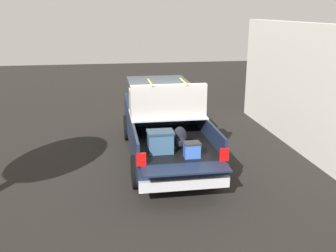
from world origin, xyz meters
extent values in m
plane|color=black|center=(0.00, 0.00, 0.00)|extent=(40.00, 40.00, 0.00)
cube|color=#162138|center=(0.00, 0.00, 0.61)|extent=(5.50, 1.92, 0.48)
cube|color=black|center=(-1.20, 0.00, 0.87)|extent=(2.80, 1.80, 0.04)
cube|color=#162138|center=(-1.20, 0.93, 1.10)|extent=(2.80, 0.06, 0.50)
cube|color=#162138|center=(-1.20, -0.93, 1.10)|extent=(2.80, 0.06, 0.50)
cube|color=#162138|center=(0.17, 0.00, 1.10)|extent=(0.06, 1.80, 0.50)
cube|color=#162138|center=(-2.88, 0.00, 0.87)|extent=(0.55, 1.80, 0.04)
cube|color=#B2B2B7|center=(-0.43, 0.00, 1.37)|extent=(1.25, 1.92, 0.04)
cube|color=#162138|center=(1.35, 0.00, 1.10)|extent=(2.30, 1.92, 0.50)
cube|color=#2D3842|center=(1.25, 0.00, 1.65)|extent=(1.94, 1.76, 0.59)
cube|color=#162138|center=(2.70, 0.00, 1.04)|extent=(0.40, 1.82, 0.38)
cube|color=#B2B2B7|center=(-2.72, 0.00, 0.49)|extent=(0.24, 1.92, 0.24)
cube|color=red|center=(-2.62, 0.88, 1.03)|extent=(0.06, 0.20, 0.28)
cube|color=red|center=(-2.62, -0.88, 1.03)|extent=(0.06, 0.20, 0.28)
cylinder|color=black|center=(1.75, 0.88, 0.39)|extent=(0.78, 0.30, 0.78)
cylinder|color=black|center=(1.75, -0.88, 0.39)|extent=(0.78, 0.30, 0.78)
cylinder|color=black|center=(-1.75, 0.88, 0.39)|extent=(0.78, 0.30, 0.78)
cylinder|color=black|center=(-1.75, -0.88, 0.39)|extent=(0.78, 0.30, 0.78)
cube|color=#335170|center=(-1.89, 0.38, 1.11)|extent=(0.40, 0.55, 0.45)
cube|color=#23394E|center=(-1.89, 0.38, 1.36)|extent=(0.44, 0.59, 0.05)
ellipsoid|color=black|center=(-1.70, -0.10, 1.15)|extent=(0.20, 0.34, 0.52)
ellipsoid|color=black|center=(-1.81, -0.10, 1.07)|extent=(0.09, 0.24, 0.23)
cube|color=#3359B2|center=(-2.30, -0.25, 1.04)|extent=(0.26, 0.34, 0.30)
cube|color=#262628|center=(-2.30, -0.25, 1.21)|extent=(0.28, 0.36, 0.04)
cube|color=#9E9993|center=(-0.43, 0.00, 1.60)|extent=(0.83, 1.90, 0.42)
cube|color=#9E9993|center=(-0.76, 0.00, 2.01)|extent=(0.16, 1.90, 0.40)
cube|color=#9E9993|center=(-0.38, 0.85, 1.92)|extent=(0.59, 0.20, 0.22)
cube|color=#9E9993|center=(-0.38, -0.85, 1.92)|extent=(0.59, 0.20, 0.22)
cube|color=yellow|center=(-0.43, 0.43, 2.22)|extent=(0.93, 0.03, 0.02)
cube|color=yellow|center=(-0.43, -0.43, 2.22)|extent=(0.93, 0.03, 0.02)
cube|color=silver|center=(-0.12, -4.06, 1.82)|extent=(8.86, 0.36, 3.63)
camera|label=1|loc=(-9.91, 1.49, 3.96)|focal=41.01mm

